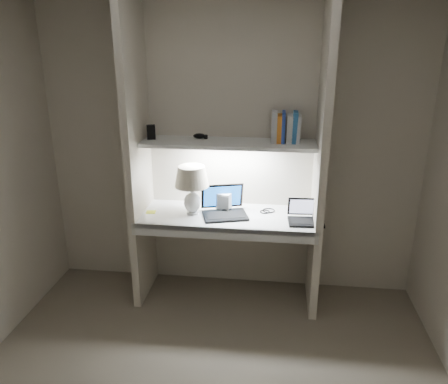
% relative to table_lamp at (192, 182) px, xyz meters
% --- Properties ---
extents(back_wall, '(3.20, 0.01, 2.50)m').
position_rel_table_lamp_xyz_m(back_wall, '(0.29, 0.29, 0.20)').
color(back_wall, beige).
rests_on(back_wall, floor).
extents(alcove_panel_left, '(0.06, 0.55, 2.50)m').
position_rel_table_lamp_xyz_m(alcove_panel_left, '(-0.44, 0.02, 0.20)').
color(alcove_panel_left, beige).
rests_on(alcove_panel_left, floor).
extents(alcove_panel_right, '(0.06, 0.55, 2.50)m').
position_rel_table_lamp_xyz_m(alcove_panel_right, '(1.02, 0.02, 0.20)').
color(alcove_panel_right, beige).
rests_on(alcove_panel_right, floor).
extents(desk, '(1.40, 0.55, 0.04)m').
position_rel_table_lamp_xyz_m(desk, '(0.29, 0.02, -0.30)').
color(desk, white).
rests_on(desk, alcove_panel_left).
extents(desk_apron, '(1.46, 0.03, 0.10)m').
position_rel_table_lamp_xyz_m(desk_apron, '(0.29, -0.24, -0.33)').
color(desk_apron, silver).
rests_on(desk_apron, desk).
extents(shelf, '(1.40, 0.36, 0.03)m').
position_rel_table_lamp_xyz_m(shelf, '(0.29, 0.11, 0.30)').
color(shelf, silver).
rests_on(shelf, back_wall).
extents(strip_light, '(0.60, 0.04, 0.02)m').
position_rel_table_lamp_xyz_m(strip_light, '(0.29, 0.11, 0.28)').
color(strip_light, white).
rests_on(strip_light, shelf).
extents(table_lamp, '(0.28, 0.28, 0.41)m').
position_rel_table_lamp_xyz_m(table_lamp, '(0.00, 0.00, 0.00)').
color(table_lamp, white).
rests_on(table_lamp, desk).
extents(laptop_main, '(0.43, 0.39, 0.24)m').
position_rel_table_lamp_xyz_m(laptop_main, '(0.26, 0.02, -0.22)').
color(laptop_main, black).
rests_on(laptop_main, desk).
extents(laptop_netbook, '(0.29, 0.26, 0.18)m').
position_rel_table_lamp_xyz_m(laptop_netbook, '(0.92, -0.04, -0.24)').
color(laptop_netbook, black).
rests_on(laptop_netbook, desk).
extents(speaker, '(0.13, 0.10, 0.15)m').
position_rel_table_lamp_xyz_m(speaker, '(0.25, 0.10, -0.20)').
color(speaker, silver).
rests_on(speaker, desk).
extents(mouse, '(0.11, 0.09, 0.03)m').
position_rel_table_lamp_xyz_m(mouse, '(0.28, 0.07, -0.26)').
color(mouse, black).
rests_on(mouse, desk).
extents(cable_coil, '(0.13, 0.13, 0.01)m').
position_rel_table_lamp_xyz_m(cable_coil, '(0.63, 0.13, -0.27)').
color(cable_coil, black).
rests_on(cable_coil, desk).
extents(sticky_note, '(0.09, 0.09, 0.00)m').
position_rel_table_lamp_xyz_m(sticky_note, '(-0.35, -0.01, -0.28)').
color(sticky_note, yellow).
rests_on(sticky_note, desk).
extents(book_row, '(0.23, 0.16, 0.24)m').
position_rel_table_lamp_xyz_m(book_row, '(0.74, 0.15, 0.43)').
color(book_row, silver).
rests_on(book_row, shelf).
extents(shelf_box, '(0.08, 0.07, 0.12)m').
position_rel_table_lamp_xyz_m(shelf_box, '(-0.35, 0.12, 0.38)').
color(shelf_box, black).
rests_on(shelf_box, shelf).
extents(shelf_gadget, '(0.11, 0.08, 0.04)m').
position_rel_table_lamp_xyz_m(shelf_gadget, '(0.04, 0.19, 0.34)').
color(shelf_gadget, black).
rests_on(shelf_gadget, shelf).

